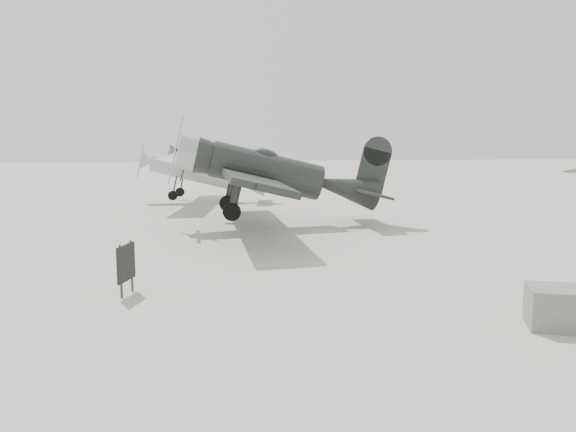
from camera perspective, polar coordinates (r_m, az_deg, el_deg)
name	(u,v)px	position (r m, az deg, el deg)	size (l,w,h in m)	color
ground	(347,264)	(16.99, 5.99, -4.88)	(160.00, 160.00, 0.00)	#A1998E
lowwing_monoplane	(276,174)	(24.10, -1.20, 4.30)	(9.40, 13.02, 4.24)	black
highwing_monoplane	(200,169)	(33.78, -8.95, 4.71)	(7.85, 11.01, 3.11)	#999C9E
equipment_block	(571,308)	(12.55, 26.82, -8.37)	(1.61, 1.01, 0.81)	slate
sign_board	(126,264)	(14.04, -16.13, -4.67)	(0.34, 0.85, 1.27)	#333333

